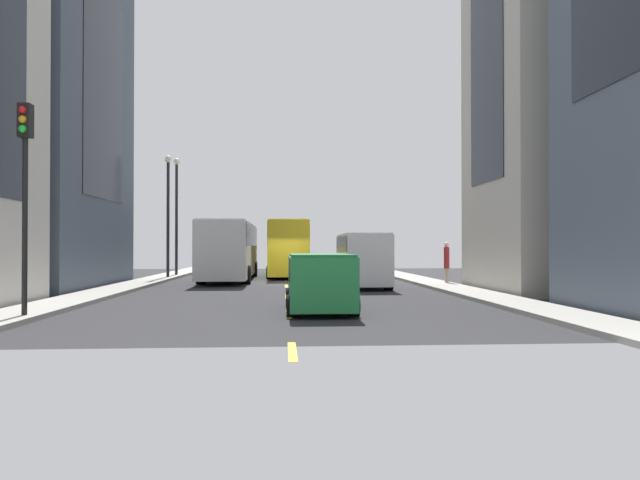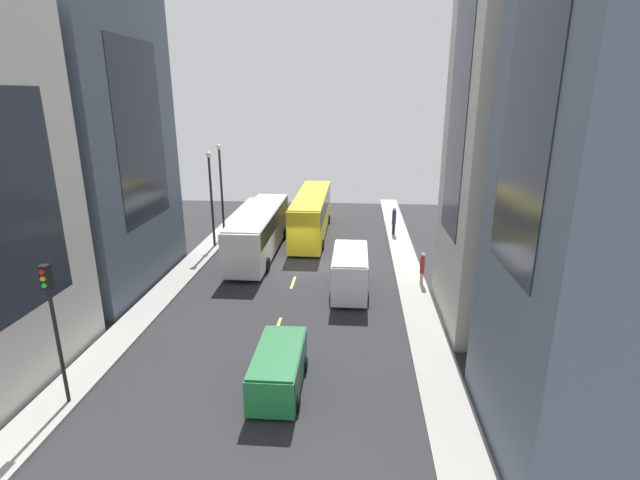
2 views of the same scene
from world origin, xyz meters
TOP-DOWN VIEW (x-y plane):
  - ground_plane at (0.00, 0.00)m, footprint 40.89×40.89m
  - sidewalk_west at (-7.53, 0.00)m, footprint 1.82×44.00m
  - sidewalk_east at (7.53, 0.00)m, footprint 1.82×44.00m
  - lane_stripe_1 at (0.00, -15.00)m, footprint 0.16×2.00m
  - lane_stripe_2 at (0.00, -9.00)m, footprint 0.16×2.00m
  - lane_stripe_3 at (0.00, -3.00)m, footprint 0.16×2.00m
  - lane_stripe_4 at (0.00, 3.00)m, footprint 0.16×2.00m
  - lane_stripe_5 at (0.00, 9.00)m, footprint 0.16×2.00m
  - lane_stripe_6 at (0.00, 15.00)m, footprint 0.16×2.00m
  - lane_stripe_7 at (0.00, 21.00)m, footprint 0.16×2.00m
  - building_west_1 at (-12.52, -3.81)m, footprint 7.83×10.89m
  - building_east_1 at (12.71, -7.28)m, footprint 8.22×7.15m
  - city_bus_white at (-3.28, 2.65)m, footprint 2.80×12.37m
  - streetcar_yellow at (0.15, 7.89)m, footprint 2.70×12.77m
  - delivery_van_white at (3.64, -4.26)m, footprint 2.25×5.24m
  - car_green_0 at (0.94, -14.30)m, footprint 2.04×4.34m
  - pedestrian_walking_far at (7.14, 8.08)m, footprint 0.33×0.33m
  - pedestrian_crossing_mid at (8.12, -2.88)m, footprint 0.28×0.28m
  - traffic_light_near_corner at (-7.02, -16.00)m, footprint 0.32×0.44m
  - streetlamp_near at (-7.12, 6.49)m, footprint 0.44×0.44m
  - streetlamp_far at (-7.12, 3.70)m, footprint 0.44×0.44m

SIDE VIEW (x-z plane):
  - ground_plane at x=0.00m, z-range 0.00..0.00m
  - lane_stripe_1 at x=0.00m, z-range 0.00..0.01m
  - lane_stripe_2 at x=0.00m, z-range 0.00..0.01m
  - lane_stripe_3 at x=0.00m, z-range 0.00..0.01m
  - lane_stripe_4 at x=0.00m, z-range 0.00..0.01m
  - lane_stripe_5 at x=0.00m, z-range 0.00..0.01m
  - lane_stripe_6 at x=0.00m, z-range 0.00..0.01m
  - lane_stripe_7 at x=0.00m, z-range 0.00..0.01m
  - sidewalk_west at x=-7.53m, z-range 0.00..0.15m
  - sidewalk_east at x=7.53m, z-range 0.00..0.15m
  - car_green_0 at x=0.94m, z-range 0.16..1.90m
  - pedestrian_crossing_mid at x=8.12m, z-range 0.25..2.30m
  - pedestrian_walking_far at x=7.14m, z-range 0.24..2.57m
  - delivery_van_white at x=3.64m, z-range 0.22..2.80m
  - city_bus_white at x=-3.28m, z-range 0.33..3.69m
  - streetcar_yellow at x=0.15m, z-range 0.33..3.92m
  - traffic_light_near_corner at x=-7.02m, z-range 1.26..6.88m
  - streetlamp_far at x=-7.12m, z-range 0.95..8.30m
  - streetlamp_near at x=-7.12m, z-range 0.96..8.58m
  - building_west_1 at x=-12.52m, z-range 0.00..18.72m
  - building_east_1 at x=12.71m, z-range 0.00..21.15m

